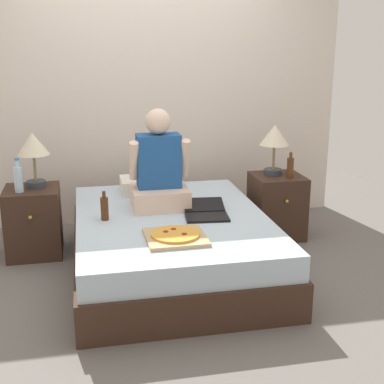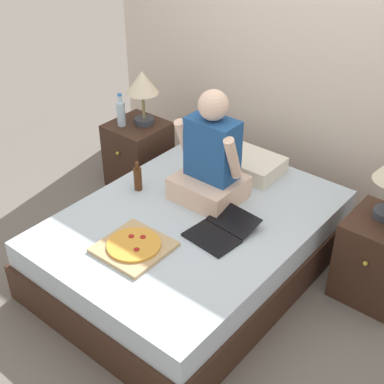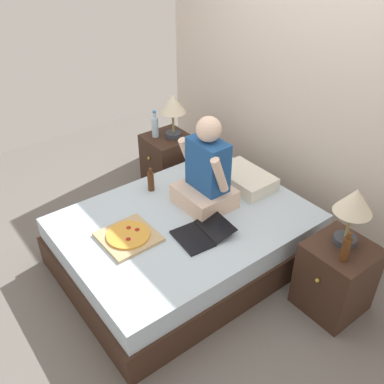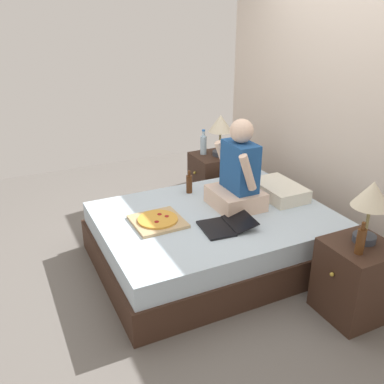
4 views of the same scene
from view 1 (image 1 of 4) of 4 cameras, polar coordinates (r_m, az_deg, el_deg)
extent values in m
plane|color=#66605B|center=(4.24, -2.16, -8.35)|extent=(5.77, 5.77, 0.00)
cube|color=beige|center=(5.22, -4.82, 10.49)|extent=(3.77, 0.12, 2.50)
cube|color=#382319|center=(4.18, -2.18, -6.65)|extent=(1.47, 1.98, 0.27)
cube|color=silver|center=(4.10, -2.21, -3.72)|extent=(1.42, 1.92, 0.18)
cube|color=#382319|center=(4.64, -16.53, -3.05)|extent=(0.44, 0.44, 0.57)
sphere|color=gold|center=(4.38, -16.87, -2.61)|extent=(0.03, 0.03, 0.03)
cylinder|color=#333842|center=(4.59, -16.29, 0.85)|extent=(0.16, 0.16, 0.05)
cylinder|color=olive|center=(4.56, -16.42, 2.49)|extent=(0.02, 0.02, 0.22)
cone|color=beige|center=(4.52, -16.62, 4.96)|extent=(0.26, 0.26, 0.18)
cylinder|color=silver|center=(4.45, -18.03, 1.25)|extent=(0.07, 0.07, 0.20)
cylinder|color=silver|center=(4.42, -18.17, 2.88)|extent=(0.03, 0.03, 0.06)
cylinder|color=blue|center=(4.41, -18.21, 3.35)|extent=(0.04, 0.04, 0.02)
cube|color=#382319|center=(4.92, 9.02, -1.48)|extent=(0.44, 0.44, 0.57)
sphere|color=gold|center=(4.67, 10.09, -0.99)|extent=(0.03, 0.03, 0.03)
cylinder|color=#333842|center=(4.87, 8.65, 2.16)|extent=(0.16, 0.16, 0.05)
cylinder|color=olive|center=(4.84, 8.71, 3.71)|extent=(0.02, 0.02, 0.22)
cone|color=beige|center=(4.80, 8.81, 6.05)|extent=(0.26, 0.26, 0.18)
cylinder|color=#512D14|center=(4.75, 10.43, 2.54)|extent=(0.06, 0.06, 0.18)
cylinder|color=#512D14|center=(4.73, 10.50, 3.90)|extent=(0.03, 0.03, 0.05)
cube|color=silver|center=(4.72, -4.43, 0.82)|extent=(0.52, 0.34, 0.12)
cube|color=beige|center=(4.26, -3.45, -0.55)|extent=(0.44, 0.40, 0.16)
cube|color=#1E4C8C|center=(4.22, -3.58, 3.34)|extent=(0.34, 0.20, 0.42)
sphere|color=beige|center=(4.16, -3.65, 7.51)|extent=(0.20, 0.20, 0.20)
cylinder|color=beige|center=(4.14, -6.22, 3.34)|extent=(0.07, 0.18, 0.32)
cylinder|color=beige|center=(4.20, -0.78, 3.61)|extent=(0.07, 0.18, 0.32)
cube|color=black|center=(4.00, 1.61, -2.70)|extent=(0.34, 0.25, 0.02)
cube|color=black|center=(4.19, 1.24, -1.35)|extent=(0.33, 0.23, 0.06)
cube|color=tan|center=(3.60, -1.77, -4.83)|extent=(0.41, 0.41, 0.03)
cylinder|color=gold|center=(3.59, -1.78, -4.53)|extent=(0.33, 0.33, 0.02)
cylinder|color=maroon|center=(3.62, -2.83, -4.23)|extent=(0.04, 0.04, 0.00)
cylinder|color=maroon|center=(3.57, -0.90, -4.49)|extent=(0.04, 0.04, 0.00)
cylinder|color=maroon|center=(3.66, -1.99, -3.95)|extent=(0.04, 0.04, 0.00)
cylinder|color=#4C2811|center=(4.00, -9.31, -1.79)|extent=(0.06, 0.06, 0.17)
cylinder|color=#4C2811|center=(3.96, -9.38, -0.27)|extent=(0.03, 0.03, 0.05)
camera|label=2|loc=(3.02, 49.48, 25.71)|focal=50.00mm
camera|label=3|loc=(3.66, 44.15, 24.60)|focal=40.00mm
camera|label=4|loc=(4.14, 47.80, 15.68)|focal=40.00mm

